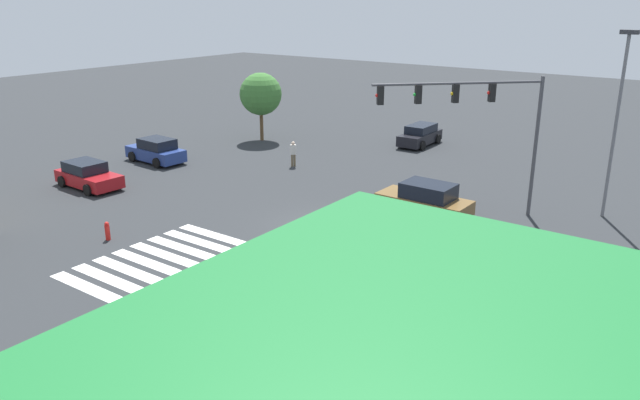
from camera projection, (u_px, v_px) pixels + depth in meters
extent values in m
plane|color=#2B2D30|center=(320.00, 227.00, 29.69)|extent=(135.17, 135.17, 0.00)
cube|color=silver|center=(143.00, 312.00, 21.69)|extent=(10.64, 0.60, 0.01)
cube|color=silver|center=(165.00, 302.00, 22.41)|extent=(10.64, 0.60, 0.01)
cube|color=silver|center=(185.00, 292.00, 23.14)|extent=(10.64, 0.60, 0.01)
cube|color=silver|center=(203.00, 283.00, 23.87)|extent=(10.64, 0.60, 0.01)
cube|color=silver|center=(221.00, 274.00, 24.60)|extent=(10.64, 0.60, 0.01)
cube|color=silver|center=(238.00, 266.00, 25.33)|extent=(10.64, 0.60, 0.01)
cube|color=silver|center=(253.00, 259.00, 26.06)|extent=(10.64, 0.60, 0.01)
cube|color=silver|center=(268.00, 252.00, 26.78)|extent=(10.64, 0.60, 0.01)
cylinder|color=#47474C|center=(535.00, 148.00, 30.15)|extent=(0.18, 0.18, 6.90)
cylinder|color=#47474C|center=(459.00, 83.00, 28.54)|extent=(5.88, 5.88, 0.12)
cube|color=black|center=(492.00, 93.00, 28.93)|extent=(0.40, 0.40, 0.84)
sphere|color=red|center=(489.00, 93.00, 28.91)|extent=(0.16, 0.16, 0.16)
cube|color=black|center=(455.00, 94.00, 28.67)|extent=(0.40, 0.40, 0.84)
sphere|color=gold|center=(452.00, 94.00, 28.65)|extent=(0.16, 0.16, 0.16)
cube|color=black|center=(418.00, 94.00, 28.41)|extent=(0.40, 0.40, 0.84)
sphere|color=green|center=(415.00, 95.00, 28.39)|extent=(0.16, 0.16, 0.16)
cube|color=black|center=(380.00, 95.00, 28.15)|extent=(0.40, 0.40, 0.84)
sphere|color=red|center=(377.00, 96.00, 28.13)|extent=(0.16, 0.16, 0.16)
cube|color=navy|center=(156.00, 154.00, 41.00)|extent=(4.28, 1.99, 0.76)
cube|color=black|center=(157.00, 144.00, 40.64)|extent=(2.31, 1.72, 0.65)
cylinder|color=black|center=(132.00, 157.00, 41.17)|extent=(0.68, 0.25, 0.67)
cylinder|color=black|center=(155.00, 151.00, 42.53)|extent=(0.68, 0.25, 0.67)
cylinder|color=black|center=(157.00, 163.00, 39.62)|extent=(0.68, 0.25, 0.67)
cylinder|color=black|center=(180.00, 157.00, 40.98)|extent=(0.68, 0.25, 0.67)
cube|color=brown|center=(424.00, 204.00, 31.31)|extent=(4.72, 1.97, 0.71)
cube|color=black|center=(428.00, 191.00, 30.95)|extent=(2.53, 1.75, 0.75)
cylinder|color=black|center=(389.00, 207.00, 31.47)|extent=(0.61, 0.23, 0.60)
cylinder|color=black|center=(408.00, 198.00, 32.95)|extent=(0.61, 0.23, 0.60)
cylinder|color=black|center=(441.00, 219.00, 29.81)|extent=(0.61, 0.23, 0.60)
cylinder|color=black|center=(459.00, 208.00, 31.28)|extent=(0.61, 0.23, 0.60)
cube|color=#144728|center=(491.00, 293.00, 21.89)|extent=(4.79, 1.99, 0.77)
cube|color=black|center=(482.00, 271.00, 21.86)|extent=(2.34, 1.73, 0.73)
cylinder|color=black|center=(541.00, 300.00, 21.92)|extent=(0.61, 0.24, 0.60)
cylinder|color=black|center=(524.00, 322.00, 20.44)|extent=(0.61, 0.24, 0.60)
cylinder|color=black|center=(462.00, 279.00, 23.49)|extent=(0.61, 0.24, 0.60)
cylinder|color=black|center=(441.00, 299.00, 22.01)|extent=(0.61, 0.24, 0.60)
cube|color=black|center=(420.00, 138.00, 45.54)|extent=(1.75, 4.23, 0.75)
cube|color=black|center=(421.00, 128.00, 45.46)|extent=(1.55, 2.54, 0.57)
cylinder|color=black|center=(422.00, 146.00, 44.13)|extent=(0.23, 0.69, 0.69)
cylinder|color=black|center=(401.00, 142.00, 45.06)|extent=(0.23, 0.69, 0.69)
cylinder|color=black|center=(438.00, 139.00, 46.16)|extent=(0.23, 0.69, 0.69)
cylinder|color=black|center=(417.00, 136.00, 47.09)|extent=(0.23, 0.69, 0.69)
cube|color=maroon|center=(89.00, 178.00, 35.57)|extent=(4.32, 2.01, 0.70)
cube|color=black|center=(85.00, 167.00, 35.56)|extent=(2.27, 1.74, 0.60)
cylinder|color=black|center=(117.00, 182.00, 35.55)|extent=(0.66, 0.25, 0.65)
cylinder|color=black|center=(88.00, 190.00, 34.16)|extent=(0.66, 0.25, 0.65)
cylinder|color=black|center=(91.00, 174.00, 37.11)|extent=(0.66, 0.25, 0.65)
cylinder|color=black|center=(62.00, 181.00, 35.71)|extent=(0.66, 0.25, 0.65)
cube|color=yellow|center=(464.00, 373.00, 8.95)|extent=(9.86, 9.86, 0.35)
cube|color=#196B2D|center=(466.00, 352.00, 8.84)|extent=(10.05, 10.05, 0.36)
cylinder|color=silver|center=(377.00, 356.00, 14.39)|extent=(0.36, 0.36, 5.16)
cylinder|color=brown|center=(295.00, 160.00, 39.99)|extent=(0.14, 0.14, 0.79)
cylinder|color=brown|center=(292.00, 160.00, 39.96)|extent=(0.14, 0.14, 0.79)
cube|color=beige|center=(293.00, 150.00, 39.75)|extent=(0.41, 0.41, 0.63)
sphere|color=beige|center=(293.00, 143.00, 39.62)|extent=(0.21, 0.21, 0.21)
cylinder|color=slate|center=(615.00, 129.00, 29.73)|extent=(0.16, 0.16, 8.79)
cube|color=#333338|center=(630.00, 32.00, 28.32)|extent=(0.80, 0.36, 0.20)
cylinder|color=brown|center=(262.00, 126.00, 47.00)|extent=(0.26, 0.26, 2.17)
sphere|color=#3D7533|center=(261.00, 94.00, 46.24)|extent=(3.13, 3.13, 3.13)
cylinder|color=red|center=(108.00, 232.00, 27.99)|extent=(0.22, 0.22, 0.70)
sphere|color=red|center=(107.00, 224.00, 27.86)|extent=(0.20, 0.20, 0.20)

